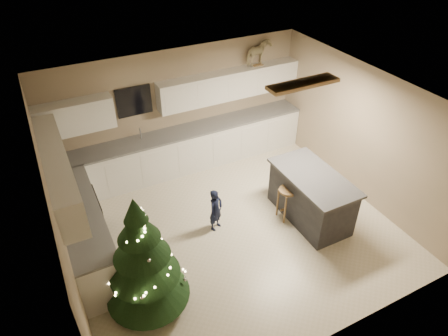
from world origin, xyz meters
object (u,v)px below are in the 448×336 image
Objects in this scene: island at (311,196)px; toddler at (216,210)px; rocking_horse at (258,53)px; christmas_tree at (144,264)px; bar_stool at (288,196)px.

island is 1.77m from toddler.
island is at bearing -44.42° from toddler.
toddler is 3.51m from rocking_horse.
christmas_tree is at bearing -171.86° from island.
bar_stool is 1.00× the size of rocking_horse.
toddler is at bearing 115.11° from rocking_horse.
island is 0.43m from bar_stool.
bar_stool is 1.35m from toddler.
christmas_tree is at bearing 109.56° from rocking_horse.
rocking_horse is at bearing 72.95° from bar_stool.
toddler is (-1.30, 0.34, -0.07)m from bar_stool.
rocking_horse is at bearing 18.62° from toddler.
island is 3.24m from rocking_horse.
island reaches higher than toddler.
christmas_tree is 2.40× the size of toddler.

